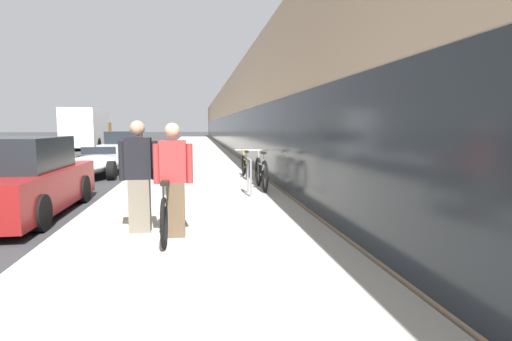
# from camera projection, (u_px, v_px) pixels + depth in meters

# --- Properties ---
(sidewalk_slab) EXTENTS (4.10, 70.00, 0.11)m
(sidewalk_slab) POSITION_uv_depth(u_px,v_px,m) (196.00, 153.00, 24.19)
(sidewalk_slab) COLOR #BCB5A5
(sidewalk_slab) RESTS_ON ground
(storefront_facade) EXTENTS (10.01, 70.00, 4.60)m
(storefront_facade) POSITION_uv_depth(u_px,v_px,m) (282.00, 118.00, 32.85)
(storefront_facade) COLOR tan
(storefront_facade) RESTS_ON ground
(tandem_bicycle) EXTENTS (0.52, 2.34, 0.84)m
(tandem_bicycle) POSITION_uv_depth(u_px,v_px,m) (168.00, 208.00, 5.94)
(tandem_bicycle) COLOR black
(tandem_bicycle) RESTS_ON sidewalk_slab
(person_rider) EXTENTS (0.55, 0.21, 1.62)m
(person_rider) POSITION_uv_depth(u_px,v_px,m) (173.00, 180.00, 5.62)
(person_rider) COLOR brown
(person_rider) RESTS_ON sidewalk_slab
(person_bystander) EXTENTS (0.56, 0.22, 1.65)m
(person_bystander) POSITION_uv_depth(u_px,v_px,m) (139.00, 177.00, 5.87)
(person_bystander) COLOR #756B5B
(person_bystander) RESTS_ON sidewalk_slab
(bike_rack_hoop) EXTENTS (0.05, 0.60, 0.84)m
(bike_rack_hoop) POSITION_uv_depth(u_px,v_px,m) (249.00, 173.00, 9.09)
(bike_rack_hoop) COLOR gray
(bike_rack_hoop) RESTS_ON sidewalk_slab
(cruiser_bike_nearest) EXTENTS (0.52, 1.75, 0.96)m
(cruiser_bike_nearest) POSITION_uv_depth(u_px,v_px,m) (261.00, 173.00, 9.96)
(cruiser_bike_nearest) COLOR black
(cruiser_bike_nearest) RESTS_ON sidewalk_slab
(cruiser_bike_middle) EXTENTS (0.52, 1.61, 0.84)m
(cruiser_bike_middle) POSITION_uv_depth(u_px,v_px,m) (245.00, 166.00, 12.18)
(cruiser_bike_middle) COLOR black
(cruiser_bike_middle) RESTS_ON sidewalk_slab
(parked_sedan_curbside) EXTENTS (1.86, 4.10, 1.47)m
(parked_sedan_curbside) POSITION_uv_depth(u_px,v_px,m) (16.00, 181.00, 7.40)
(parked_sedan_curbside) COLOR maroon
(parked_sedan_curbside) RESTS_ON ground
(vintage_roadster_curbside) EXTENTS (1.78, 4.33, 0.95)m
(vintage_roadster_curbside) POSITION_uv_depth(u_px,v_px,m) (95.00, 164.00, 13.50)
(vintage_roadster_curbside) COLOR silver
(vintage_roadster_curbside) RESTS_ON ground
(parked_sedan_far) EXTENTS (1.75, 4.05, 1.42)m
(parked_sedan_far) POSITION_uv_depth(u_px,v_px,m) (125.00, 148.00, 19.03)
(parked_sedan_far) COLOR silver
(parked_sedan_far) RESTS_ON ground
(moving_truck) EXTENTS (2.31, 6.15, 2.88)m
(moving_truck) POSITION_uv_depth(u_px,v_px,m) (87.00, 129.00, 28.69)
(moving_truck) COLOR orange
(moving_truck) RESTS_ON ground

